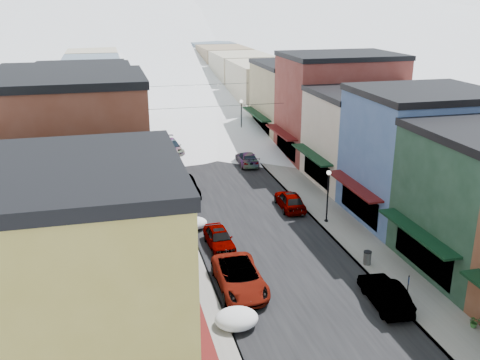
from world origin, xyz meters
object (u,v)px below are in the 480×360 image
car_silver_sedan (219,238)px  trash_can (367,258)px  car_dark_hatch (185,187)px  car_white_suv (240,277)px  streetlamp_near (328,190)px  car_green_sedan (385,293)px

car_silver_sedan → trash_can: car_silver_sedan is taller
car_silver_sedan → car_dark_hatch: 11.35m
car_white_suv → streetlamp_near: streetlamp_near is taller
car_silver_sedan → car_white_suv: bearing=-91.8°
car_white_suv → trash_can: 9.06m
car_dark_hatch → car_green_sedan: car_dark_hatch is taller
car_dark_hatch → trash_can: car_dark_hatch is taller
car_dark_hatch → trash_can: 19.24m
car_green_sedan → streetlamp_near: 12.33m
car_silver_sedan → car_dark_hatch: size_ratio=0.86×
car_white_suv → car_green_sedan: (7.80, -3.78, -0.06)m
car_white_suv → car_silver_sedan: car_white_suv is taller
car_green_sedan → trash_can: 4.77m
car_dark_hatch → car_green_sedan: size_ratio=1.08×
car_silver_sedan → car_green_sedan: 12.56m
car_green_sedan → trash_can: bearing=-100.5°
car_silver_sedan → car_green_sedan: size_ratio=0.92×
car_silver_sedan → car_green_sedan: bearing=-53.4°
car_white_suv → car_dark_hatch: (-0.80, 17.38, 0.00)m
car_white_suv → car_dark_hatch: 17.40m
trash_can → streetlamp_near: (0.22, 7.46, 2.21)m
car_silver_sedan → streetlamp_near: (9.23, 2.23, 2.10)m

